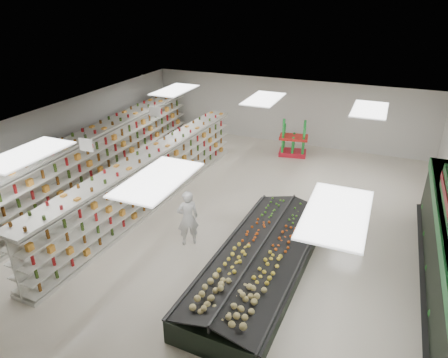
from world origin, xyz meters
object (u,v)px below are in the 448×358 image
at_px(produce_island, 261,260).
at_px(shopper_background, 188,144).
at_px(shopper_main, 188,218).
at_px(gondola_left, 102,158).
at_px(gondola_center, 151,181).
at_px(soda_endcap, 294,139).

relative_size(produce_island, shopper_background, 3.58).
bearing_deg(shopper_main, gondola_left, -66.71).
height_order(shopper_main, shopper_background, shopper_background).
bearing_deg(produce_island, gondola_center, 154.98).
relative_size(soda_endcap, shopper_main, 0.92).
xyz_separation_m(shopper_main, shopper_background, (-2.92, 5.63, 0.00)).
relative_size(gondola_left, soda_endcap, 7.86).
bearing_deg(produce_island, shopper_main, 168.29).
height_order(produce_island, shopper_main, shopper_main).
xyz_separation_m(gondola_left, soda_endcap, (6.36, 5.72, -0.23)).
distance_m(produce_island, shopper_background, 8.19).
bearing_deg(gondola_left, shopper_main, -28.75).
bearing_deg(shopper_background, produce_island, -114.98).
bearing_deg(shopper_main, gondola_center, -76.12).
distance_m(gondola_center, produce_island, 5.40).
height_order(gondola_left, produce_island, gondola_left).
xyz_separation_m(gondola_left, gondola_center, (2.78, -0.87, -0.13)).
distance_m(gondola_left, produce_island, 8.30).
bearing_deg(soda_endcap, gondola_left, -138.04).
xyz_separation_m(gondola_center, soda_endcap, (3.58, 6.59, -0.10)).
height_order(soda_endcap, shopper_background, shopper_background).
bearing_deg(gondola_left, shopper_background, 51.24).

